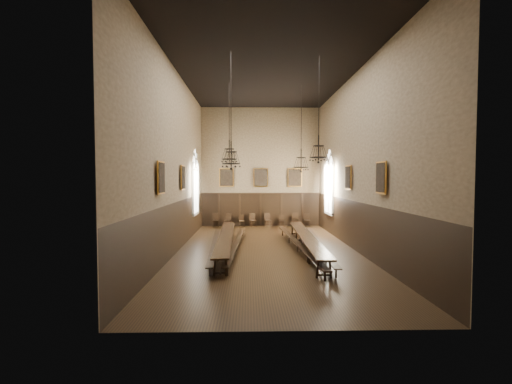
{
  "coord_description": "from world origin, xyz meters",
  "views": [
    {
      "loc": [
        -0.93,
        -17.07,
        3.71
      ],
      "look_at": [
        -0.52,
        1.5,
        2.91
      ],
      "focal_mm": 24.0,
      "sensor_mm": 36.0,
      "label": 1
    }
  ],
  "objects_px": {
    "bench_right_outer": "(319,245)",
    "chandelier_back_left": "(229,154)",
    "chair_0": "(216,223)",
    "chair_7": "(307,223)",
    "table_left": "(226,243)",
    "chandelier_back_right": "(301,162)",
    "chair_5": "(282,223)",
    "chandelier_front_right": "(319,150)",
    "chair_2": "(242,223)",
    "bench_left_inner": "(236,246)",
    "chandelier_front_left": "(231,155)",
    "chair_6": "(295,222)",
    "table_right": "(306,243)",
    "chair_3": "(253,223)",
    "chair_4": "(268,223)",
    "chair_1": "(228,223)",
    "bench_left_outer": "(215,246)",
    "bench_right_inner": "(298,246)"
  },
  "relations": [
    {
      "from": "table_left",
      "to": "chair_1",
      "type": "distance_m",
      "value": 8.39
    },
    {
      "from": "chair_3",
      "to": "chair_4",
      "type": "height_order",
      "value": "chair_4"
    },
    {
      "from": "chair_5",
      "to": "chandelier_front_left",
      "type": "distance_m",
      "value": 12.29
    },
    {
      "from": "chair_2",
      "to": "chandelier_back_right",
      "type": "distance_m",
      "value": 8.12
    },
    {
      "from": "chandelier_front_left",
      "to": "chair_2",
      "type": "bearing_deg",
      "value": 88.83
    },
    {
      "from": "chair_0",
      "to": "chandelier_front_left",
      "type": "height_order",
      "value": "chandelier_front_left"
    },
    {
      "from": "bench_left_outer",
      "to": "bench_right_inner",
      "type": "relative_size",
      "value": 0.89
    },
    {
      "from": "bench_left_outer",
      "to": "chair_5",
      "type": "xyz_separation_m",
      "value": [
        4.22,
        8.59,
        -0.01
      ]
    },
    {
      "from": "chair_1",
      "to": "bench_right_inner",
      "type": "bearing_deg",
      "value": -47.93
    },
    {
      "from": "bench_left_outer",
      "to": "chair_2",
      "type": "height_order",
      "value": "chair_2"
    },
    {
      "from": "bench_left_inner",
      "to": "chair_7",
      "type": "distance_m",
      "value": 9.89
    },
    {
      "from": "table_right",
      "to": "chair_0",
      "type": "xyz_separation_m",
      "value": [
        -5.36,
        8.56,
        -0.09
      ]
    },
    {
      "from": "chair_3",
      "to": "chair_5",
      "type": "xyz_separation_m",
      "value": [
        2.18,
        -0.02,
        -0.04
      ]
    },
    {
      "from": "bench_right_inner",
      "to": "chair_7",
      "type": "bearing_deg",
      "value": 77.33
    },
    {
      "from": "chandelier_front_right",
      "to": "chair_2",
      "type": "bearing_deg",
      "value": 108.61
    },
    {
      "from": "bench_left_inner",
      "to": "chandelier_front_left",
      "type": "distance_m",
      "value": 5.04
    },
    {
      "from": "bench_right_inner",
      "to": "chandelier_back_left",
      "type": "distance_m",
      "value": 6.39
    },
    {
      "from": "chair_2",
      "to": "chandelier_front_left",
      "type": "bearing_deg",
      "value": -100.83
    },
    {
      "from": "table_right",
      "to": "chair_1",
      "type": "relative_size",
      "value": 10.34
    },
    {
      "from": "chair_5",
      "to": "bench_left_outer",
      "type": "bearing_deg",
      "value": -120.28
    },
    {
      "from": "table_left",
      "to": "chandelier_front_right",
      "type": "xyz_separation_m",
      "value": [
        4.23,
        -2.22,
        4.53
      ]
    },
    {
      "from": "bench_right_outer",
      "to": "chandelier_back_left",
      "type": "bearing_deg",
      "value": 153.11
    },
    {
      "from": "bench_left_outer",
      "to": "chair_0",
      "type": "height_order",
      "value": "chair_0"
    },
    {
      "from": "chair_2",
      "to": "chair_4",
      "type": "xyz_separation_m",
      "value": [
        1.95,
        -0.08,
        0.04
      ]
    },
    {
      "from": "chair_5",
      "to": "chandelier_front_right",
      "type": "xyz_separation_m",
      "value": [
        0.56,
        -10.61,
        4.65
      ]
    },
    {
      "from": "chandelier_back_right",
      "to": "chandelier_front_left",
      "type": "distance_m",
      "value": 6.42
    },
    {
      "from": "bench_left_inner",
      "to": "chandelier_back_right",
      "type": "height_order",
      "value": "chandelier_back_right"
    },
    {
      "from": "bench_left_outer",
      "to": "chandelier_front_left",
      "type": "xyz_separation_m",
      "value": [
        0.97,
        -2.42,
        4.38
      ]
    },
    {
      "from": "chair_1",
      "to": "chandelier_front_left",
      "type": "distance_m",
      "value": 11.86
    },
    {
      "from": "chair_5",
      "to": "chandelier_front_right",
      "type": "distance_m",
      "value": 11.6
    },
    {
      "from": "bench_right_inner",
      "to": "table_left",
      "type": "bearing_deg",
      "value": 173.9
    },
    {
      "from": "bench_left_inner",
      "to": "bench_right_outer",
      "type": "bearing_deg",
      "value": -1.5
    },
    {
      "from": "chair_6",
      "to": "chandelier_back_right",
      "type": "height_order",
      "value": "chandelier_back_right"
    },
    {
      "from": "chandelier_back_right",
      "to": "table_right",
      "type": "bearing_deg",
      "value": -93.05
    },
    {
      "from": "chair_0",
      "to": "chair_2",
      "type": "relative_size",
      "value": 1.16
    },
    {
      "from": "table_left",
      "to": "chandelier_back_right",
      "type": "distance_m",
      "value": 6.48
    },
    {
      "from": "chair_0",
      "to": "bench_right_inner",
      "type": "bearing_deg",
      "value": -67.88
    },
    {
      "from": "bench_left_outer",
      "to": "bench_right_outer",
      "type": "bearing_deg",
      "value": -0.5
    },
    {
      "from": "chair_4",
      "to": "chair_0",
      "type": "bearing_deg",
      "value": 166.71
    },
    {
      "from": "chair_1",
      "to": "chandelier_back_right",
      "type": "distance_m",
      "value": 8.58
    },
    {
      "from": "chair_1",
      "to": "chair_2",
      "type": "xyz_separation_m",
      "value": [
        1.05,
        0.05,
        -0.04
      ]
    },
    {
      "from": "table_right",
      "to": "chair_6",
      "type": "height_order",
      "value": "chair_6"
    },
    {
      "from": "chair_6",
      "to": "chair_7",
      "type": "relative_size",
      "value": 1.06
    },
    {
      "from": "bench_left_inner",
      "to": "chair_5",
      "type": "relative_size",
      "value": 10.93
    },
    {
      "from": "chair_0",
      "to": "chair_7",
      "type": "distance_m",
      "value": 6.88
    },
    {
      "from": "chair_6",
      "to": "chandelier_back_left",
      "type": "bearing_deg",
      "value": -116.8
    },
    {
      "from": "bench_left_inner",
      "to": "chandelier_back_right",
      "type": "xyz_separation_m",
      "value": [
        3.67,
        2.7,
        4.33
      ]
    },
    {
      "from": "bench_left_inner",
      "to": "chair_6",
      "type": "xyz_separation_m",
      "value": [
        4.13,
        8.48,
        0.04
      ]
    },
    {
      "from": "table_right",
      "to": "chandelier_back_right",
      "type": "distance_m",
      "value": 5.05
    },
    {
      "from": "chair_7",
      "to": "chandelier_back_right",
      "type": "xyz_separation_m",
      "value": [
        -1.37,
        -5.81,
        4.31
      ]
    }
  ]
}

